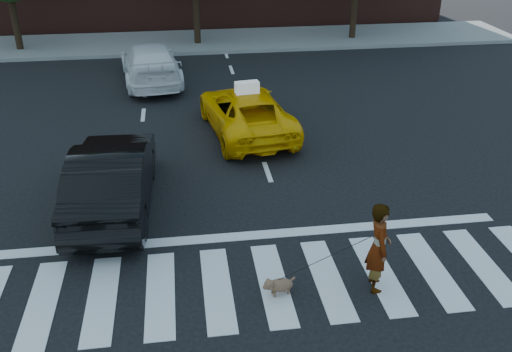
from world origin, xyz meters
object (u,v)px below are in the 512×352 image
Objects in this scene: woman at (379,247)px; dog at (278,285)px; white_suv at (150,63)px; taxi at (246,112)px; black_sedan at (112,177)px.

woman reaches higher than dog.
white_suv is at bearing 26.60° from woman.
dog is (2.43, -12.44, -0.49)m from white_suv.
dog is (-0.37, -7.31, -0.42)m from taxi.
white_suv is 7.82× the size of dog.
white_suv is 2.81× the size of woman.
taxi is 7.42× the size of dog.
taxi is 2.67× the size of woman.
taxi is 7.33m from dog.
white_suv is at bearing -69.00° from taxi.
taxi is at bearing -129.79° from black_sedan.
dog is (3.03, -3.50, -0.54)m from black_sedan.
black_sedan is 4.66m from dog.
black_sedan reaches higher than white_suv.
dog is at bearing 97.47° from woman.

